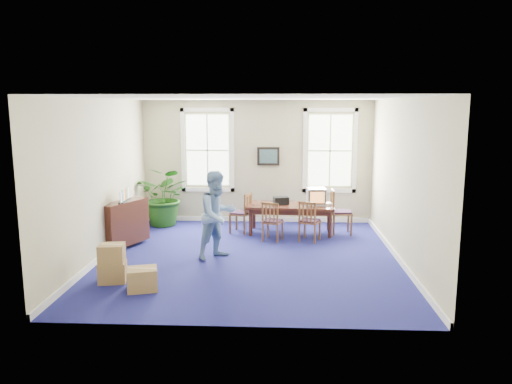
{
  "coord_description": "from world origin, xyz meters",
  "views": [
    {
      "loc": [
        0.59,
        -9.79,
        3.05
      ],
      "look_at": [
        0.1,
        0.6,
        1.25
      ],
      "focal_mm": 35.0,
      "sensor_mm": 36.0,
      "label": 1
    }
  ],
  "objects_px": {
    "cardboard_boxes": "(124,261)",
    "chair_near_left": "(273,221)",
    "man": "(218,215)",
    "credenza": "(125,226)",
    "conference_table": "(291,219)",
    "crt_tv": "(316,196)",
    "potted_plant": "(165,196)"
  },
  "relations": [
    {
      "from": "credenza",
      "to": "crt_tv",
      "type": "bearing_deg",
      "value": 43.16
    },
    {
      "from": "chair_near_left",
      "to": "cardboard_boxes",
      "type": "xyz_separation_m",
      "value": [
        -2.58,
        -2.78,
        -0.1
      ]
    },
    {
      "from": "cardboard_boxes",
      "to": "man",
      "type": "bearing_deg",
      "value": 43.6
    },
    {
      "from": "crt_tv",
      "to": "credenza",
      "type": "distance_m",
      "value": 4.49
    },
    {
      "from": "chair_near_left",
      "to": "conference_table",
      "type": "bearing_deg",
      "value": -102.78
    },
    {
      "from": "potted_plant",
      "to": "cardboard_boxes",
      "type": "distance_m",
      "value": 4.15
    },
    {
      "from": "man",
      "to": "credenza",
      "type": "bearing_deg",
      "value": 117.83
    },
    {
      "from": "crt_tv",
      "to": "cardboard_boxes",
      "type": "distance_m",
      "value": 5.08
    },
    {
      "from": "potted_plant",
      "to": "man",
      "type": "bearing_deg",
      "value": -58.06
    },
    {
      "from": "crt_tv",
      "to": "chair_near_left",
      "type": "xyz_separation_m",
      "value": [
        -1.03,
        -0.75,
        -0.45
      ]
    },
    {
      "from": "conference_table",
      "to": "cardboard_boxes",
      "type": "relative_size",
      "value": 1.65
    },
    {
      "from": "chair_near_left",
      "to": "man",
      "type": "height_order",
      "value": "man"
    },
    {
      "from": "conference_table",
      "to": "crt_tv",
      "type": "height_order",
      "value": "crt_tv"
    },
    {
      "from": "man",
      "to": "potted_plant",
      "type": "bearing_deg",
      "value": 77.01
    },
    {
      "from": "man",
      "to": "credenza",
      "type": "distance_m",
      "value": 2.24
    },
    {
      "from": "man",
      "to": "credenza",
      "type": "relative_size",
      "value": 1.47
    },
    {
      "from": "man",
      "to": "crt_tv",
      "type": "bearing_deg",
      "value": -0.1
    },
    {
      "from": "cardboard_boxes",
      "to": "chair_near_left",
      "type": "bearing_deg",
      "value": 47.11
    },
    {
      "from": "crt_tv",
      "to": "conference_table",
      "type": "bearing_deg",
      "value": -179.35
    },
    {
      "from": "conference_table",
      "to": "cardboard_boxes",
      "type": "bearing_deg",
      "value": -127.37
    },
    {
      "from": "man",
      "to": "cardboard_boxes",
      "type": "relative_size",
      "value": 1.42
    },
    {
      "from": "conference_table",
      "to": "crt_tv",
      "type": "distance_m",
      "value": 0.82
    },
    {
      "from": "conference_table",
      "to": "potted_plant",
      "type": "distance_m",
      "value": 3.29
    },
    {
      "from": "crt_tv",
      "to": "potted_plant",
      "type": "height_order",
      "value": "potted_plant"
    },
    {
      "from": "chair_near_left",
      "to": "cardboard_boxes",
      "type": "relative_size",
      "value": 0.73
    },
    {
      "from": "conference_table",
      "to": "chair_near_left",
      "type": "height_order",
      "value": "chair_near_left"
    },
    {
      "from": "crt_tv",
      "to": "man",
      "type": "bearing_deg",
      "value": -138.91
    },
    {
      "from": "crt_tv",
      "to": "credenza",
      "type": "relative_size",
      "value": 0.4
    },
    {
      "from": "conference_table",
      "to": "credenza",
      "type": "bearing_deg",
      "value": -155.31
    },
    {
      "from": "potted_plant",
      "to": "cardboard_boxes",
      "type": "xyz_separation_m",
      "value": [
        0.19,
        -4.13,
        -0.4
      ]
    },
    {
      "from": "crt_tv",
      "to": "chair_near_left",
      "type": "bearing_deg",
      "value": -147.72
    },
    {
      "from": "credenza",
      "to": "potted_plant",
      "type": "distance_m",
      "value": 2.11
    }
  ]
}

